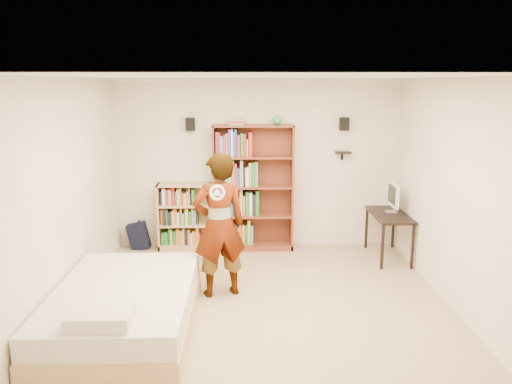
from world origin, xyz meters
TOP-DOWN VIEW (x-y plane):
  - ground at (0.00, 0.00)m, footprint 4.50×5.00m
  - room_shell at (0.00, 0.00)m, footprint 4.52×5.02m
  - crown_molding at (0.00, 0.00)m, footprint 4.50×5.00m
  - speaker_left at (-1.05, 2.40)m, footprint 0.14×0.12m
  - speaker_right at (1.35, 2.40)m, footprint 0.14×0.12m
  - wall_shelf at (1.35, 2.41)m, footprint 0.25×0.16m
  - tall_bookshelf at (-0.08, 2.32)m, footprint 1.26×0.37m
  - low_bookshelf at (-1.17, 2.34)m, footprint 0.85×0.32m
  - computer_desk at (1.97, 1.82)m, footprint 0.51×1.02m
  - imac at (2.02, 1.91)m, footprint 0.11×0.46m
  - daybed at (-1.51, -0.43)m, footprint 1.44×2.21m
  - person at (-0.53, 0.54)m, footprint 0.76×0.61m
  - wii_wheel at (-0.53, 0.20)m, footprint 0.18×0.07m
  - navy_bag at (-1.93, 2.34)m, footprint 0.34×0.23m

SIDE VIEW (x-z plane):
  - ground at x=0.00m, z-range -0.01..0.01m
  - navy_bag at x=-1.93m, z-range 0.00..0.44m
  - daybed at x=-1.51m, z-range 0.00..0.65m
  - computer_desk at x=1.97m, z-range 0.00..0.70m
  - low_bookshelf at x=-1.17m, z-range 0.00..1.06m
  - person at x=-0.53m, z-range 0.00..1.82m
  - imac at x=2.02m, z-range 0.70..1.15m
  - tall_bookshelf at x=-0.08m, z-range 0.00..1.99m
  - wii_wheel at x=-0.53m, z-range 1.30..1.49m
  - wall_shelf at x=1.35m, z-range 1.54..1.56m
  - room_shell at x=0.00m, z-range 0.41..3.12m
  - speaker_left at x=-1.05m, z-range 1.90..2.10m
  - speaker_right at x=1.35m, z-range 1.90..2.10m
  - crown_molding at x=0.00m, z-range 2.64..2.70m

